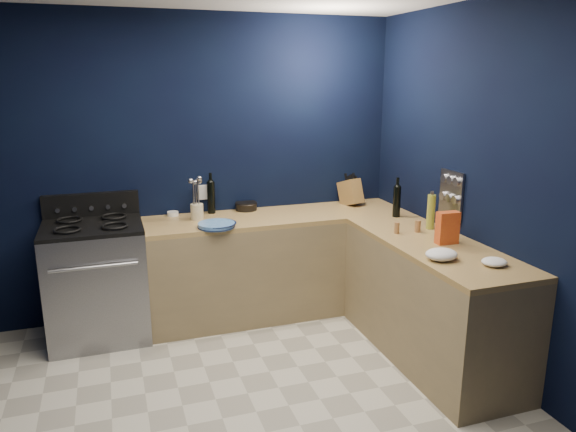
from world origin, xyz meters
name	(u,v)px	position (x,y,z in m)	size (l,w,h in m)	color
floor	(256,413)	(0.00, 0.00, -0.01)	(3.50, 3.50, 0.02)	beige
wall_back	(201,167)	(0.00, 1.76, 1.30)	(3.50, 0.02, 2.60)	black
wall_right	(504,194)	(1.76, 0.00, 1.30)	(0.02, 3.50, 2.60)	black
wall_front	(416,364)	(0.00, -1.76, 1.30)	(3.50, 0.02, 2.60)	black
cab_back	(278,265)	(0.60, 1.44, 0.43)	(2.30, 0.63, 0.86)	olive
top_back	(278,217)	(0.60, 1.44, 0.88)	(2.30, 0.63, 0.04)	brown
cab_right	(430,303)	(1.44, 0.29, 0.43)	(0.63, 1.67, 0.86)	olive
top_right	(435,246)	(1.44, 0.29, 0.88)	(0.63, 1.67, 0.04)	brown
gas_range	(97,283)	(-0.93, 1.42, 0.46)	(0.76, 0.66, 0.92)	gray
oven_door	(97,299)	(-0.93, 1.10, 0.45)	(0.59, 0.02, 0.42)	black
cooktop	(92,226)	(-0.93, 1.42, 0.94)	(0.76, 0.66, 0.03)	black
backguard	(91,205)	(-0.93, 1.72, 1.04)	(0.76, 0.06, 0.20)	black
spice_panel	(451,195)	(1.74, 0.55, 1.18)	(0.02, 0.28, 0.38)	gray
wall_outlet	(202,192)	(0.00, 1.74, 1.08)	(0.09, 0.02, 0.13)	white
plate_stack	(216,225)	(0.01, 1.21, 0.92)	(0.30, 0.30, 0.04)	#376CAE
ramekin	(173,214)	(-0.27, 1.69, 0.92)	(0.10, 0.10, 0.04)	white
utensil_crock	(197,212)	(-0.09, 1.50, 0.97)	(0.11, 0.11, 0.13)	beige
wine_bottle_back	(211,198)	(0.07, 1.68, 1.04)	(0.07, 0.07, 0.28)	black
lemon_basket	(246,206)	(0.38, 1.69, 0.94)	(0.19, 0.19, 0.07)	black
knife_block	(350,192)	(1.37, 1.59, 1.02)	(0.13, 0.21, 0.23)	brown
wine_bottle_right	(397,202)	(1.55, 1.05, 1.03)	(0.07, 0.07, 0.26)	black
oil_bottle	(431,212)	(1.61, 0.63, 1.04)	(0.06, 0.06, 0.28)	olive
spice_jar_near	(397,228)	(1.30, 0.59, 0.94)	(0.04, 0.04, 0.09)	olive
spice_jar_far	(418,226)	(1.47, 0.58, 0.95)	(0.05, 0.05, 0.09)	olive
crouton_bag	(447,228)	(1.51, 0.25, 1.02)	(0.16, 0.07, 0.23)	#B41A23
towel_front	(441,254)	(1.27, -0.05, 0.94)	(0.22, 0.18, 0.08)	white
towel_end	(494,262)	(1.52, -0.25, 0.92)	(0.17, 0.15, 0.05)	white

